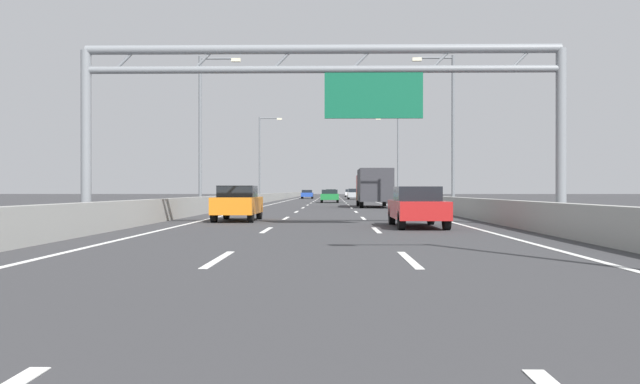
# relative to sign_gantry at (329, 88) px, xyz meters

# --- Properties ---
(ground_plane) EXTENTS (260.00, 260.00, 0.00)m
(ground_plane) POSITION_rel_sign_gantry_xyz_m (-0.23, 77.24, -4.86)
(ground_plane) COLOR #38383A
(lane_dash_left_1) EXTENTS (0.16, 3.00, 0.01)m
(lane_dash_left_1) POSITION_rel_sign_gantry_xyz_m (-2.03, -10.26, -4.86)
(lane_dash_left_1) COLOR white
(lane_dash_left_1) RESTS_ON ground_plane
(lane_dash_left_2) EXTENTS (0.16, 3.00, 0.01)m
(lane_dash_left_2) POSITION_rel_sign_gantry_xyz_m (-2.03, -1.26, -4.86)
(lane_dash_left_2) COLOR white
(lane_dash_left_2) RESTS_ON ground_plane
(lane_dash_left_3) EXTENTS (0.16, 3.00, 0.01)m
(lane_dash_left_3) POSITION_rel_sign_gantry_xyz_m (-2.03, 7.74, -4.86)
(lane_dash_left_3) COLOR white
(lane_dash_left_3) RESTS_ON ground_plane
(lane_dash_left_4) EXTENTS (0.16, 3.00, 0.01)m
(lane_dash_left_4) POSITION_rel_sign_gantry_xyz_m (-2.03, 16.74, -4.86)
(lane_dash_left_4) COLOR white
(lane_dash_left_4) RESTS_ON ground_plane
(lane_dash_left_5) EXTENTS (0.16, 3.00, 0.01)m
(lane_dash_left_5) POSITION_rel_sign_gantry_xyz_m (-2.03, 25.74, -4.86)
(lane_dash_left_5) COLOR white
(lane_dash_left_5) RESTS_ON ground_plane
(lane_dash_left_6) EXTENTS (0.16, 3.00, 0.01)m
(lane_dash_left_6) POSITION_rel_sign_gantry_xyz_m (-2.03, 34.74, -4.86)
(lane_dash_left_6) COLOR white
(lane_dash_left_6) RESTS_ON ground_plane
(lane_dash_left_7) EXTENTS (0.16, 3.00, 0.01)m
(lane_dash_left_7) POSITION_rel_sign_gantry_xyz_m (-2.03, 43.74, -4.86)
(lane_dash_left_7) COLOR white
(lane_dash_left_7) RESTS_ON ground_plane
(lane_dash_left_8) EXTENTS (0.16, 3.00, 0.01)m
(lane_dash_left_8) POSITION_rel_sign_gantry_xyz_m (-2.03, 52.74, -4.86)
(lane_dash_left_8) COLOR white
(lane_dash_left_8) RESTS_ON ground_plane
(lane_dash_left_9) EXTENTS (0.16, 3.00, 0.01)m
(lane_dash_left_9) POSITION_rel_sign_gantry_xyz_m (-2.03, 61.74, -4.86)
(lane_dash_left_9) COLOR white
(lane_dash_left_9) RESTS_ON ground_plane
(lane_dash_left_10) EXTENTS (0.16, 3.00, 0.01)m
(lane_dash_left_10) POSITION_rel_sign_gantry_xyz_m (-2.03, 70.74, -4.86)
(lane_dash_left_10) COLOR white
(lane_dash_left_10) RESTS_ON ground_plane
(lane_dash_left_11) EXTENTS (0.16, 3.00, 0.01)m
(lane_dash_left_11) POSITION_rel_sign_gantry_xyz_m (-2.03, 79.74, -4.86)
(lane_dash_left_11) COLOR white
(lane_dash_left_11) RESTS_ON ground_plane
(lane_dash_left_12) EXTENTS (0.16, 3.00, 0.01)m
(lane_dash_left_12) POSITION_rel_sign_gantry_xyz_m (-2.03, 88.74, -4.86)
(lane_dash_left_12) COLOR white
(lane_dash_left_12) RESTS_ON ground_plane
(lane_dash_left_13) EXTENTS (0.16, 3.00, 0.01)m
(lane_dash_left_13) POSITION_rel_sign_gantry_xyz_m (-2.03, 97.74, -4.86)
(lane_dash_left_13) COLOR white
(lane_dash_left_13) RESTS_ON ground_plane
(lane_dash_left_14) EXTENTS (0.16, 3.00, 0.01)m
(lane_dash_left_14) POSITION_rel_sign_gantry_xyz_m (-2.03, 106.74, -4.86)
(lane_dash_left_14) COLOR white
(lane_dash_left_14) RESTS_ON ground_plane
(lane_dash_left_15) EXTENTS (0.16, 3.00, 0.01)m
(lane_dash_left_15) POSITION_rel_sign_gantry_xyz_m (-2.03, 115.74, -4.86)
(lane_dash_left_15) COLOR white
(lane_dash_left_15) RESTS_ON ground_plane
(lane_dash_left_16) EXTENTS (0.16, 3.00, 0.01)m
(lane_dash_left_16) POSITION_rel_sign_gantry_xyz_m (-2.03, 124.74, -4.86)
(lane_dash_left_16) COLOR white
(lane_dash_left_16) RESTS_ON ground_plane
(lane_dash_left_17) EXTENTS (0.16, 3.00, 0.01)m
(lane_dash_left_17) POSITION_rel_sign_gantry_xyz_m (-2.03, 133.74, -4.86)
(lane_dash_left_17) COLOR white
(lane_dash_left_17) RESTS_ON ground_plane
(lane_dash_right_1) EXTENTS (0.16, 3.00, 0.01)m
(lane_dash_right_1) POSITION_rel_sign_gantry_xyz_m (1.57, -10.26, -4.86)
(lane_dash_right_1) COLOR white
(lane_dash_right_1) RESTS_ON ground_plane
(lane_dash_right_2) EXTENTS (0.16, 3.00, 0.01)m
(lane_dash_right_2) POSITION_rel_sign_gantry_xyz_m (1.57, -1.26, -4.86)
(lane_dash_right_2) COLOR white
(lane_dash_right_2) RESTS_ON ground_plane
(lane_dash_right_3) EXTENTS (0.16, 3.00, 0.01)m
(lane_dash_right_3) POSITION_rel_sign_gantry_xyz_m (1.57, 7.74, -4.86)
(lane_dash_right_3) COLOR white
(lane_dash_right_3) RESTS_ON ground_plane
(lane_dash_right_4) EXTENTS (0.16, 3.00, 0.01)m
(lane_dash_right_4) POSITION_rel_sign_gantry_xyz_m (1.57, 16.74, -4.86)
(lane_dash_right_4) COLOR white
(lane_dash_right_4) RESTS_ON ground_plane
(lane_dash_right_5) EXTENTS (0.16, 3.00, 0.01)m
(lane_dash_right_5) POSITION_rel_sign_gantry_xyz_m (1.57, 25.74, -4.86)
(lane_dash_right_5) COLOR white
(lane_dash_right_5) RESTS_ON ground_plane
(lane_dash_right_6) EXTENTS (0.16, 3.00, 0.01)m
(lane_dash_right_6) POSITION_rel_sign_gantry_xyz_m (1.57, 34.74, -4.86)
(lane_dash_right_6) COLOR white
(lane_dash_right_6) RESTS_ON ground_plane
(lane_dash_right_7) EXTENTS (0.16, 3.00, 0.01)m
(lane_dash_right_7) POSITION_rel_sign_gantry_xyz_m (1.57, 43.74, -4.86)
(lane_dash_right_7) COLOR white
(lane_dash_right_7) RESTS_ON ground_plane
(lane_dash_right_8) EXTENTS (0.16, 3.00, 0.01)m
(lane_dash_right_8) POSITION_rel_sign_gantry_xyz_m (1.57, 52.74, -4.86)
(lane_dash_right_8) COLOR white
(lane_dash_right_8) RESTS_ON ground_plane
(lane_dash_right_9) EXTENTS (0.16, 3.00, 0.01)m
(lane_dash_right_9) POSITION_rel_sign_gantry_xyz_m (1.57, 61.74, -4.86)
(lane_dash_right_9) COLOR white
(lane_dash_right_9) RESTS_ON ground_plane
(lane_dash_right_10) EXTENTS (0.16, 3.00, 0.01)m
(lane_dash_right_10) POSITION_rel_sign_gantry_xyz_m (1.57, 70.74, -4.86)
(lane_dash_right_10) COLOR white
(lane_dash_right_10) RESTS_ON ground_plane
(lane_dash_right_11) EXTENTS (0.16, 3.00, 0.01)m
(lane_dash_right_11) POSITION_rel_sign_gantry_xyz_m (1.57, 79.74, -4.86)
(lane_dash_right_11) COLOR white
(lane_dash_right_11) RESTS_ON ground_plane
(lane_dash_right_12) EXTENTS (0.16, 3.00, 0.01)m
(lane_dash_right_12) POSITION_rel_sign_gantry_xyz_m (1.57, 88.74, -4.86)
(lane_dash_right_12) COLOR white
(lane_dash_right_12) RESTS_ON ground_plane
(lane_dash_right_13) EXTENTS (0.16, 3.00, 0.01)m
(lane_dash_right_13) POSITION_rel_sign_gantry_xyz_m (1.57, 97.74, -4.86)
(lane_dash_right_13) COLOR white
(lane_dash_right_13) RESTS_ON ground_plane
(lane_dash_right_14) EXTENTS (0.16, 3.00, 0.01)m
(lane_dash_right_14) POSITION_rel_sign_gantry_xyz_m (1.57, 106.74, -4.86)
(lane_dash_right_14) COLOR white
(lane_dash_right_14) RESTS_ON ground_plane
(lane_dash_right_15) EXTENTS (0.16, 3.00, 0.01)m
(lane_dash_right_15) POSITION_rel_sign_gantry_xyz_m (1.57, 115.74, -4.86)
(lane_dash_right_15) COLOR white
(lane_dash_right_15) RESTS_ON ground_plane
(lane_dash_right_16) EXTENTS (0.16, 3.00, 0.01)m
(lane_dash_right_16) POSITION_rel_sign_gantry_xyz_m (1.57, 124.74, -4.86)
(lane_dash_right_16) COLOR white
(lane_dash_right_16) RESTS_ON ground_plane
(lane_dash_right_17) EXTENTS (0.16, 3.00, 0.01)m
(lane_dash_right_17) POSITION_rel_sign_gantry_xyz_m (1.57, 133.74, -4.86)
(lane_dash_right_17) COLOR white
(lane_dash_right_17) RESTS_ON ground_plane
(edge_line_left) EXTENTS (0.16, 176.00, 0.01)m
(edge_line_left) POSITION_rel_sign_gantry_xyz_m (-5.48, 65.24, -4.86)
(edge_line_left) COLOR white
(edge_line_left) RESTS_ON ground_plane
(edge_line_right) EXTENTS (0.16, 176.00, 0.01)m
(edge_line_right) POSITION_rel_sign_gantry_xyz_m (5.02, 65.24, -4.86)
(edge_line_right) COLOR white
(edge_line_right) RESTS_ON ground_plane
(barrier_left) EXTENTS (0.45, 220.00, 0.95)m
(barrier_left) POSITION_rel_sign_gantry_xyz_m (-7.13, 87.24, -4.39)
(barrier_left) COLOR #9E9E99
(barrier_left) RESTS_ON ground_plane
(barrier_right) EXTENTS (0.45, 220.00, 0.95)m
(barrier_right) POSITION_rel_sign_gantry_xyz_m (6.67, 87.24, -4.39)
(barrier_right) COLOR #9E9E99
(barrier_right) RESTS_ON ground_plane
(sign_gantry) EXTENTS (16.84, 0.36, 6.36)m
(sign_gantry) POSITION_rel_sign_gantry_xyz_m (0.00, 0.00, 0.00)
(sign_gantry) COLOR gray
(sign_gantry) RESTS_ON ground_plane
(streetlamp_left_mid) EXTENTS (2.58, 0.28, 9.50)m
(streetlamp_left_mid) POSITION_rel_sign_gantry_xyz_m (-7.70, 16.98, 0.54)
(streetlamp_left_mid) COLOR slate
(streetlamp_left_mid) RESTS_ON ground_plane
(streetlamp_right_mid) EXTENTS (2.58, 0.28, 9.50)m
(streetlamp_right_mid) POSITION_rel_sign_gantry_xyz_m (7.24, 16.98, 0.54)
(streetlamp_right_mid) COLOR slate
(streetlamp_right_mid) RESTS_ON ground_plane
(streetlamp_left_far) EXTENTS (2.58, 0.28, 9.50)m
(streetlamp_left_far) POSITION_rel_sign_gantry_xyz_m (-7.70, 49.68, 0.54)
(streetlamp_left_far) COLOR slate
(streetlamp_left_far) RESTS_ON ground_plane
(streetlamp_right_far) EXTENTS (2.58, 0.28, 9.50)m
(streetlamp_right_far) POSITION_rel_sign_gantry_xyz_m (7.24, 49.68, 0.54)
(streetlamp_right_far) COLOR slate
(streetlamp_right_far) RESTS_ON ground_plane
(red_car) EXTENTS (1.70, 4.52, 1.44)m
(red_car) POSITION_rel_sign_gantry_xyz_m (3.15, 0.64, -4.12)
(red_car) COLOR red
(red_car) RESTS_ON ground_plane
(green_car) EXTENTS (1.89, 4.17, 1.37)m
(green_car) POSITION_rel_sign_gantry_xyz_m (-0.12, 46.25, -4.14)
(green_car) COLOR #1E7A38
(green_car) RESTS_ON ground_plane
(white_car) EXTENTS (1.81, 4.47, 1.50)m
(white_car) POSITION_rel_sign_gantry_xyz_m (3.58, 105.36, -4.09)
(white_car) COLOR silver
(white_car) RESTS_ON ground_plane
(silver_car) EXTENTS (1.76, 4.46, 1.54)m
(silver_car) POSITION_rel_sign_gantry_xyz_m (3.28, 71.21, -4.08)
(silver_car) COLOR #A8ADB2
(silver_car) RESTS_ON ground_plane
(orange_car) EXTENTS (1.71, 4.21, 1.51)m
(orange_car) POSITION_rel_sign_gantry_xyz_m (-3.91, 5.21, -4.09)
(orange_car) COLOR orange
(orange_car) RESTS_ON ground_plane
(yellow_car) EXTENTS (1.71, 4.59, 1.46)m
(yellow_car) POSITION_rel_sign_gantry_xyz_m (-0.01, 77.13, -4.10)
(yellow_car) COLOR yellow
(yellow_car) RESTS_ON ground_plane
(blue_car) EXTENTS (1.80, 4.67, 1.37)m
(blue_car) POSITION_rel_sign_gantry_xyz_m (-3.73, 78.79, -4.14)
(blue_car) COLOR #2347AD
(blue_car) RESTS_ON ground_plane
(box_truck) EXTENTS (2.44, 8.23, 2.92)m
(box_truck) POSITION_rel_sign_gantry_xyz_m (3.38, 27.96, -3.24)
(box_truck) COLOR #B21E19
(box_truck) RESTS_ON ground_plane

